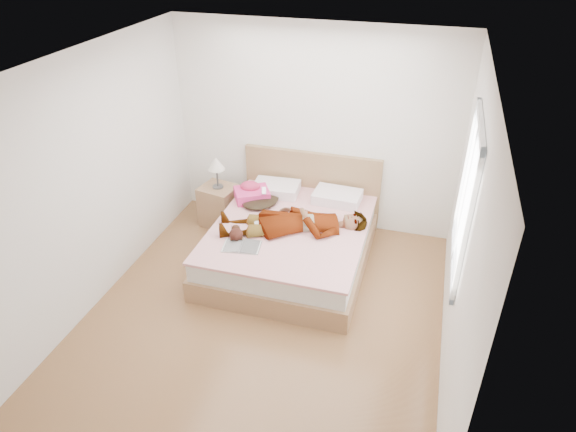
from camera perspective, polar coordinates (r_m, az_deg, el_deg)
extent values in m
plane|color=#523019|center=(5.52, -2.53, -10.66)|extent=(4.00, 4.00, 0.00)
imported|color=white|center=(5.84, 0.72, -0.30)|extent=(1.83, 1.17, 0.24)
ellipsoid|color=black|center=(6.40, -3.11, 1.86)|extent=(0.54, 0.62, 0.08)
cube|color=silver|center=(6.26, -2.69, 2.83)|extent=(0.08, 0.11, 0.06)
plane|color=white|center=(4.26, -3.36, 16.48)|extent=(4.00, 4.00, 0.00)
plane|color=white|center=(6.49, 2.90, 9.61)|extent=(3.60, 0.00, 3.60)
plane|color=silver|center=(3.33, -14.52, -15.62)|extent=(3.60, 0.00, 3.60)
plane|color=silver|center=(5.55, -20.79, 3.67)|extent=(0.00, 4.00, 4.00)
plane|color=silver|center=(4.56, 19.04, -2.11)|extent=(0.00, 4.00, 4.00)
cube|color=white|center=(4.72, 19.14, 1.89)|extent=(0.02, 1.10, 1.30)
cube|color=silver|center=(4.22, 19.17, -1.79)|extent=(0.04, 0.06, 1.42)
cube|color=silver|center=(5.24, 19.12, 4.84)|extent=(0.04, 0.06, 1.42)
cube|color=silver|center=(5.07, 17.84, -4.83)|extent=(0.04, 1.22, 0.06)
cube|color=silver|center=(4.45, 20.64, 9.54)|extent=(0.04, 1.22, 0.06)
cube|color=silver|center=(4.72, 19.09, 1.89)|extent=(0.03, 0.04, 1.30)
cube|color=olive|center=(6.15, 0.26, -4.10)|extent=(1.78, 2.08, 0.26)
cube|color=silver|center=(6.01, 0.27, -2.22)|extent=(1.70, 2.00, 0.22)
cube|color=white|center=(5.94, 0.27, -1.22)|extent=(1.74, 2.04, 0.03)
cube|color=olive|center=(6.79, 2.65, 3.19)|extent=(1.80, 0.07, 1.00)
cube|color=white|center=(6.60, -1.33, 3.10)|extent=(0.61, 0.44, 0.13)
cube|color=white|center=(6.43, 5.49, 2.14)|extent=(0.60, 0.43, 0.13)
cube|color=#FD449A|center=(6.46, -4.03, 2.39)|extent=(0.53, 0.50, 0.14)
ellipsoid|color=#D33970|center=(6.47, -4.23, 3.32)|extent=(0.28, 0.22, 0.13)
cube|color=silver|center=(5.59, -5.17, -3.39)|extent=(0.43, 0.32, 0.01)
cube|color=white|center=(5.61, -6.20, -3.22)|extent=(0.24, 0.29, 0.02)
cube|color=#252525|center=(5.57, -4.13, -3.39)|extent=(0.24, 0.29, 0.02)
cylinder|color=silver|center=(5.87, -3.41, -1.07)|extent=(0.09, 0.09, 0.08)
torus|color=white|center=(5.87, -3.03, -1.05)|extent=(0.06, 0.03, 0.06)
cylinder|color=black|center=(5.85, -3.42, -0.78)|extent=(0.08, 0.08, 0.00)
ellipsoid|color=black|center=(5.69, -5.79, -2.03)|extent=(0.21, 0.22, 0.13)
ellipsoid|color=beige|center=(5.67, -5.79, -2.03)|extent=(0.11, 0.12, 0.06)
sphere|color=black|center=(5.77, -5.83, -1.43)|extent=(0.10, 0.10, 0.10)
sphere|color=pink|center=(5.78, -6.20, -1.13)|extent=(0.04, 0.04, 0.04)
sphere|color=pink|center=(5.78, -5.50, -1.08)|extent=(0.04, 0.04, 0.04)
ellipsoid|color=black|center=(5.68, -6.32, -2.54)|extent=(0.06, 0.07, 0.03)
ellipsoid|color=black|center=(5.68, -5.20, -2.47)|extent=(0.06, 0.07, 0.03)
cube|color=brown|center=(6.87, -7.62, 1.16)|extent=(0.52, 0.48, 0.55)
cylinder|color=#4B4B4B|center=(6.74, -7.79, 3.26)|extent=(0.16, 0.16, 0.02)
cylinder|color=#474747|center=(6.67, -7.87, 4.33)|extent=(0.03, 0.03, 0.28)
cone|color=silver|center=(6.59, -7.99, 5.80)|extent=(0.26, 0.26, 0.16)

